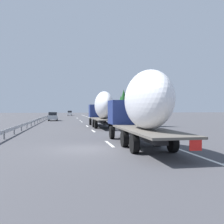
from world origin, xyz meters
TOP-DOWN VIEW (x-y plane):
  - ground_plane at (40.00, 0.00)m, footprint 260.00×260.00m
  - lane_stripe_0 at (2.00, -1.80)m, footprint 3.20×0.20m
  - lane_stripe_1 at (12.85, -1.80)m, footprint 3.20×0.20m
  - lane_stripe_2 at (21.27, -1.80)m, footprint 3.20×0.20m
  - lane_stripe_3 at (34.01, -1.80)m, footprint 3.20×0.20m
  - lane_stripe_4 at (39.48, -1.80)m, footprint 3.20×0.20m
  - lane_stripe_5 at (56.68, -1.80)m, footprint 3.20×0.20m
  - lane_stripe_6 at (53.77, -1.80)m, footprint 3.20×0.20m
  - lane_stripe_7 at (72.89, -1.80)m, footprint 3.20×0.20m
  - edge_line_right at (45.00, -5.50)m, footprint 110.00×0.20m
  - truck_lead at (18.43, -3.60)m, footprint 13.94×2.55m
  - truck_trailing at (0.39, -3.60)m, footprint 12.83×2.55m
  - car_silver_hatch at (40.07, 3.85)m, footprint 4.37×1.89m
  - car_white_van at (85.58, -0.25)m, footprint 4.32×1.74m
  - road_sign at (40.41, -6.70)m, footprint 0.10×0.90m
  - tree_0 at (19.19, -10.85)m, footprint 2.52×2.52m
  - tree_1 at (50.41, -12.89)m, footprint 2.56×2.56m
  - tree_2 at (42.51, -11.87)m, footprint 2.93×2.93m
  - tree_3 at (60.82, -12.93)m, footprint 3.50×3.50m
  - tree_4 at (59.85, -11.87)m, footprint 2.91×2.91m
  - guardrail_median at (43.00, 6.00)m, footprint 94.00×0.10m

SIDE VIEW (x-z plane):
  - ground_plane at x=40.00m, z-range 0.00..0.00m
  - lane_stripe_0 at x=2.00m, z-range 0.00..0.01m
  - lane_stripe_1 at x=12.85m, z-range 0.00..0.01m
  - lane_stripe_2 at x=21.27m, z-range 0.00..0.01m
  - lane_stripe_3 at x=34.01m, z-range 0.00..0.01m
  - lane_stripe_4 at x=39.48m, z-range 0.00..0.01m
  - lane_stripe_5 at x=56.68m, z-range 0.00..0.01m
  - lane_stripe_6 at x=53.77m, z-range 0.00..0.01m
  - lane_stripe_7 at x=72.89m, z-range 0.00..0.01m
  - edge_line_right at x=45.00m, z-range 0.00..0.01m
  - guardrail_median at x=43.00m, z-range 0.20..0.96m
  - car_silver_hatch at x=40.07m, z-range 0.02..1.81m
  - car_white_van at x=85.58m, z-range 0.01..1.85m
  - road_sign at x=40.41m, z-range 0.58..3.55m
  - truck_trailing at x=0.39m, z-range 0.27..4.97m
  - truck_lead at x=18.43m, z-range 0.29..4.95m
  - tree_0 at x=19.19m, z-range 0.76..5.96m
  - tree_3 at x=60.82m, z-range 0.84..6.10m
  - tree_1 at x=50.41m, z-range 0.77..6.69m
  - tree_4 at x=59.85m, z-range 0.93..6.89m
  - tree_2 at x=42.51m, z-range 0.93..7.87m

